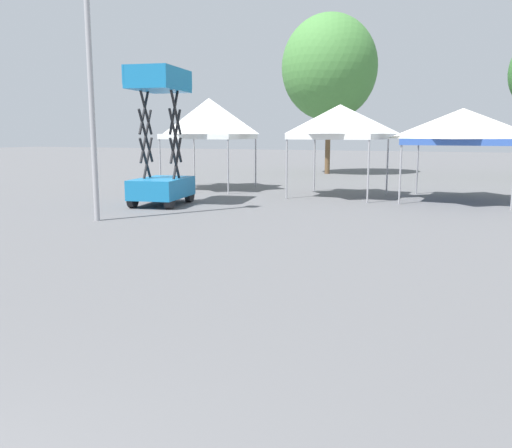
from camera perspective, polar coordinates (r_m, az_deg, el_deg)
The scene contains 6 objects.
canopy_tent_behind_right at distance 21.99m, azimuth -4.95°, elevation 10.96°, with size 3.18×3.18×3.60m.
canopy_tent_far_left at distance 19.54m, azimuth 8.80°, elevation 10.54°, with size 3.06×3.06×3.22m.
canopy_tent_left_of_center at distance 19.14m, azimuth 20.87°, elevation 9.55°, with size 3.51×3.51×3.03m.
scissor_lift at distance 17.24m, azimuth -9.92°, elevation 6.13°, with size 1.81×2.52×4.17m.
light_pole_near_lift at distance 14.62m, azimuth -17.21°, elevation 18.39°, with size 0.36×0.36×8.05m.
tree_behind_tents_center at distance 30.80m, azimuth 7.72°, elevation 15.98°, with size 5.16×5.16×8.59m.
Camera 1 is at (2.58, -0.69, 2.22)m, focal length 38.08 mm.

